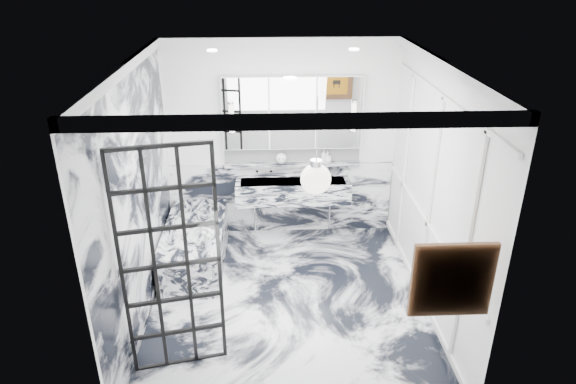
{
  "coord_description": "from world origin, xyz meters",
  "views": [
    {
      "loc": [
        -0.22,
        -5.01,
        3.73
      ],
      "look_at": [
        0.03,
        0.5,
        1.2
      ],
      "focal_mm": 32.0,
      "sensor_mm": 36.0,
      "label": 1
    }
  ],
  "objects_px": {
    "mirror_cabinet": "(293,112)",
    "crittall_door": "(171,265)",
    "trough_sink": "(293,191)",
    "bathtub": "(195,245)"
  },
  "relations": [
    {
      "from": "crittall_door",
      "to": "bathtub",
      "type": "distance_m",
      "value": 2.06
    },
    {
      "from": "mirror_cabinet",
      "to": "bathtub",
      "type": "relative_size",
      "value": 1.15
    },
    {
      "from": "mirror_cabinet",
      "to": "crittall_door",
      "type": "bearing_deg",
      "value": -115.11
    },
    {
      "from": "trough_sink",
      "to": "crittall_door",
      "type": "bearing_deg",
      "value": -116.58
    },
    {
      "from": "crittall_door",
      "to": "mirror_cabinet",
      "type": "height_order",
      "value": "mirror_cabinet"
    },
    {
      "from": "crittall_door",
      "to": "trough_sink",
      "type": "relative_size",
      "value": 1.44
    },
    {
      "from": "trough_sink",
      "to": "mirror_cabinet",
      "type": "xyz_separation_m",
      "value": [
        -0.0,
        0.17,
        1.09
      ]
    },
    {
      "from": "crittall_door",
      "to": "bathtub",
      "type": "height_order",
      "value": "crittall_door"
    },
    {
      "from": "crittall_door",
      "to": "mirror_cabinet",
      "type": "relative_size",
      "value": 1.22
    },
    {
      "from": "crittall_door",
      "to": "bathtub",
      "type": "relative_size",
      "value": 1.4
    }
  ]
}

